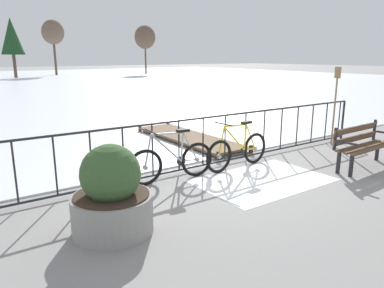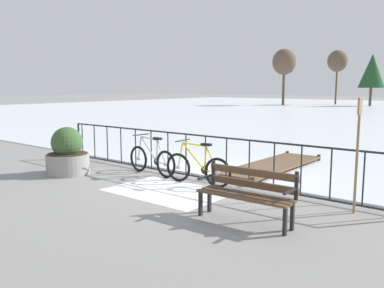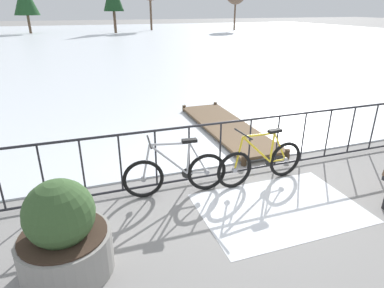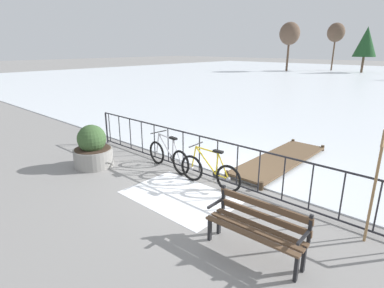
{
  "view_description": "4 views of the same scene",
  "coord_description": "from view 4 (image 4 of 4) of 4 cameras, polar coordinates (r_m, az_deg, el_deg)",
  "views": [
    {
      "loc": [
        -4.53,
        -5.66,
        2.24
      ],
      "look_at": [
        -0.65,
        -0.13,
        0.59
      ],
      "focal_mm": 33.93,
      "sensor_mm": 36.0,
      "label": 1
    },
    {
      "loc": [
        5.73,
        -7.22,
        2.17
      ],
      "look_at": [
        0.21,
        -0.39,
        0.91
      ],
      "focal_mm": 37.73,
      "sensor_mm": 36.0,
      "label": 2
    },
    {
      "loc": [
        -2.5,
        -4.83,
        2.87
      ],
      "look_at": [
        -0.74,
        0.19,
        0.65
      ],
      "focal_mm": 30.87,
      "sensor_mm": 36.0,
      "label": 3
    },
    {
      "loc": [
        4.6,
        -5.62,
        3.17
      ],
      "look_at": [
        -0.85,
        0.34,
        0.64
      ],
      "focal_mm": 29.06,
      "sensor_mm": 36.0,
      "label": 4
    }
  ],
  "objects": [
    {
      "name": "tree_west_mid",
      "position": [
        45.24,
        17.48,
        18.72
      ],
      "size": [
        2.63,
        2.63,
        6.29
      ],
      "color": "brown",
      "rests_on": "ground"
    },
    {
      "name": "railing_fence",
      "position": [
        7.72,
        2.98,
        -2.41
      ],
      "size": [
        9.06,
        0.06,
        1.07
      ],
      "color": "#232328",
      "rests_on": "ground"
    },
    {
      "name": "tree_far_west",
      "position": [
        48.58,
        24.91,
        18.04
      ],
      "size": [
        2.26,
        2.26,
        6.27
      ],
      "color": "brown",
      "rests_on": "ground"
    },
    {
      "name": "bicycle_near_railing",
      "position": [
        8.37,
        -4.38,
        -2.23
      ],
      "size": [
        1.71,
        0.52,
        0.97
      ],
      "color": "black",
      "rests_on": "ground"
    },
    {
      "name": "wooden_dock",
      "position": [
        9.17,
        15.86,
        -2.73
      ],
      "size": [
        1.1,
        3.85,
        0.2
      ],
      "color": "brown",
      "rests_on": "ground"
    },
    {
      "name": "planter_with_shrub",
      "position": [
        8.94,
        -17.76,
        -0.89
      ],
      "size": [
        1.05,
        1.05,
        1.17
      ],
      "color": "gray",
      "rests_on": "ground"
    },
    {
      "name": "oar_upright",
      "position": [
        5.81,
        30.67,
        -5.66
      ],
      "size": [
        0.04,
        0.16,
        1.98
      ],
      "color": "#937047",
      "rests_on": "ground"
    },
    {
      "name": "snow_patch",
      "position": [
        6.99,
        -2.18,
        -9.55
      ],
      "size": [
        2.44,
        1.65,
        0.01
      ],
      "primitive_type": "cube",
      "color": "white",
      "rests_on": "ground"
    },
    {
      "name": "park_bench",
      "position": [
        5.15,
        11.92,
        -14.12
      ],
      "size": [
        1.62,
        0.53,
        0.89
      ],
      "color": "brown",
      "rests_on": "ground"
    },
    {
      "name": "bicycle_second",
      "position": [
        7.33,
        3.22,
        -5.11
      ],
      "size": [
        1.71,
        0.52,
        0.97
      ],
      "color": "black",
      "rests_on": "ground"
    },
    {
      "name": "tree_far_east",
      "position": [
        45.99,
        29.32,
        16.03
      ],
      "size": [
        2.73,
        2.73,
        5.58
      ],
      "color": "brown",
      "rests_on": "ground"
    },
    {
      "name": "ground_plane",
      "position": [
        7.92,
        2.92,
        -6.22
      ],
      "size": [
        160.0,
        160.0,
        0.0
      ],
      "primitive_type": "plane",
      "color": "gray"
    }
  ]
}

